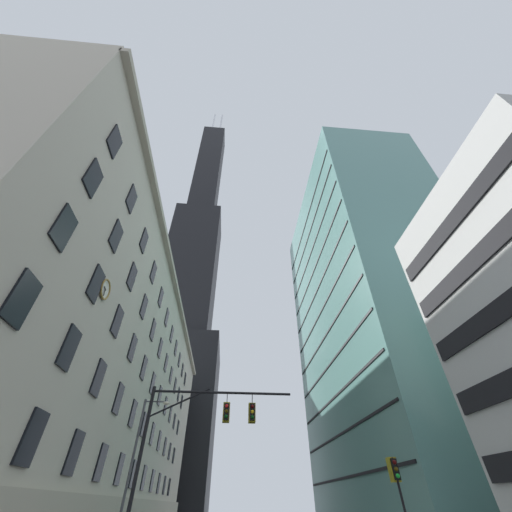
% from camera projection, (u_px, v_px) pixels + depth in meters
% --- Properties ---
extents(station_building, '(17.09, 66.79, 26.74)m').
position_uv_depth(station_building, '(94.00, 385.00, 37.58)').
color(station_building, beige).
rests_on(station_building, ground).
extents(dark_skyscraper, '(27.11, 27.11, 205.53)m').
position_uv_depth(dark_skyscraper, '(186.00, 300.00, 108.72)').
color(dark_skyscraper, black).
rests_on(dark_skyscraper, ground).
extents(glass_office_midrise, '(15.32, 31.52, 50.62)m').
position_uv_depth(glass_office_midrise, '(367.00, 308.00, 46.43)').
color(glass_office_midrise, slate).
rests_on(glass_office_midrise, ground).
extents(traffic_signal_mast, '(8.45, 0.63, 7.00)m').
position_uv_depth(traffic_signal_mast, '(205.00, 425.00, 16.99)').
color(traffic_signal_mast, black).
rests_on(traffic_signal_mast, sidewalk_left).
extents(traffic_light_near_right, '(0.40, 0.63, 3.41)m').
position_uv_depth(traffic_light_near_right, '(395.00, 474.00, 15.11)').
color(traffic_light_near_right, black).
rests_on(traffic_light_near_right, sidewalk_right).
extents(street_lamppost, '(2.06, 0.32, 8.04)m').
position_uv_depth(street_lamppost, '(139.00, 448.00, 21.86)').
color(street_lamppost, '#47474C').
rests_on(street_lamppost, sidewalk_left).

